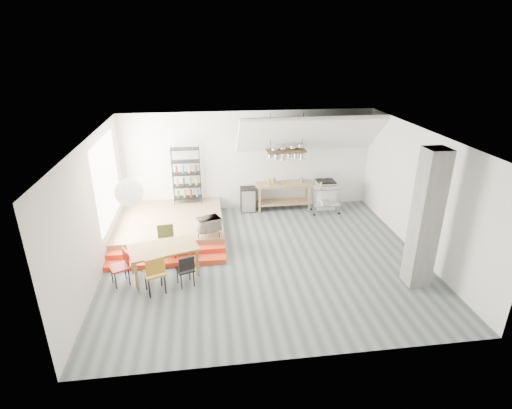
{
  "coord_description": "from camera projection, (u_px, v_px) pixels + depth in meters",
  "views": [
    {
      "loc": [
        -1.41,
        -8.84,
        5.25
      ],
      "look_at": [
        -0.13,
        0.8,
        1.2
      ],
      "focal_mm": 28.0,
      "sensor_mm": 36.0,
      "label": 1
    }
  ],
  "objects": [
    {
      "name": "stove",
      "position": [
        325.0,
        193.0,
        13.29
      ],
      "size": [
        0.6,
        0.6,
        1.18
      ],
      "color": "white",
      "rests_on": "ground"
    },
    {
      "name": "step_lower",
      "position": [
        166.0,
        262.0,
        9.99
      ],
      "size": [
        3.0,
        0.35,
        0.13
      ],
      "primitive_type": "cube",
      "color": "red",
      "rests_on": "ground"
    },
    {
      "name": "pot_rack",
      "position": [
        287.0,
        153.0,
        12.33
      ],
      "size": [
        1.2,
        0.5,
        1.43
      ],
      "color": "#3B2817",
      "rests_on": "ceiling"
    },
    {
      "name": "chair_mustard",
      "position": [
        155.0,
        271.0,
        8.67
      ],
      "size": [
        0.56,
        0.56,
        0.95
      ],
      "rotation": [
        0.0,
        0.0,
        3.48
      ],
      "color": "#B87E1F",
      "rests_on": "ground"
    },
    {
      "name": "chair_black",
      "position": [
        186.0,
        268.0,
        8.97
      ],
      "size": [
        0.47,
        0.47,
        0.8
      ],
      "rotation": [
        0.0,
        0.0,
        3.49
      ],
      "color": "black",
      "rests_on": "ground"
    },
    {
      "name": "mini_fridge",
      "position": [
        248.0,
        199.0,
        13.05
      ],
      "size": [
        0.46,
        0.46,
        0.78
      ],
      "primitive_type": "cube",
      "color": "black",
      "rests_on": "ground"
    },
    {
      "name": "platform",
      "position": [
        171.0,
        224.0,
        11.73
      ],
      "size": [
        3.0,
        3.0,
        0.4
      ],
      "primitive_type": "cube",
      "color": "olive",
      "rests_on": "ground"
    },
    {
      "name": "ceiling",
      "position": [
        266.0,
        136.0,
        9.05
      ],
      "size": [
        8.0,
        7.0,
        0.02
      ],
      "primitive_type": "cube",
      "color": "white",
      "rests_on": "wall_back"
    },
    {
      "name": "bowl",
      "position": [
        280.0,
        183.0,
        12.87
      ],
      "size": [
        0.21,
        0.21,
        0.05
      ],
      "primitive_type": "imported",
      "rotation": [
        0.0,
        0.0,
        -0.04
      ],
      "color": "silver",
      "rests_on": "kitchen_counter"
    },
    {
      "name": "floor",
      "position": [
        265.0,
        259.0,
        10.28
      ],
      "size": [
        8.0,
        8.0,
        0.0
      ],
      "primitive_type": "plane",
      "color": "#4B5557",
      "rests_on": "ground"
    },
    {
      "name": "window_pane",
      "position": [
        107.0,
        181.0,
        10.48
      ],
      "size": [
        0.02,
        2.5,
        2.2
      ],
      "primitive_type": "cube",
      "color": "white",
      "rests_on": "wall_left"
    },
    {
      "name": "wall_right",
      "position": [
        421.0,
        194.0,
        10.15
      ],
      "size": [
        0.04,
        7.0,
        3.2
      ],
      "primitive_type": "cube",
      "color": "silver",
      "rests_on": "ground"
    },
    {
      "name": "microwave_shelf",
      "position": [
        209.0,
        230.0,
        10.58
      ],
      "size": [
        0.6,
        0.4,
        0.16
      ],
      "color": "olive",
      "rests_on": "platform"
    },
    {
      "name": "chair_olive",
      "position": [
        166.0,
        240.0,
        10.08
      ],
      "size": [
        0.48,
        0.48,
        0.92
      ],
      "rotation": [
        0.0,
        0.0,
        0.15
      ],
      "color": "#58602D",
      "rests_on": "ground"
    },
    {
      "name": "wall_back",
      "position": [
        249.0,
        161.0,
        12.87
      ],
      "size": [
        8.0,
        0.04,
        3.2
      ],
      "primitive_type": "cube",
      "color": "silver",
      "rests_on": "ground"
    },
    {
      "name": "wire_shelving",
      "position": [
        187.0,
        174.0,
        12.45
      ],
      "size": [
        0.88,
        0.38,
        1.8
      ],
      "color": "black",
      "rests_on": "platform"
    },
    {
      "name": "chair_red",
      "position": [
        122.0,
        264.0,
        9.09
      ],
      "size": [
        0.51,
        0.51,
        0.84
      ],
      "rotation": [
        0.0,
        0.0,
        -1.12
      ],
      "color": "#A22017",
      "rests_on": "ground"
    },
    {
      "name": "concrete_column",
      "position": [
        425.0,
        220.0,
        8.69
      ],
      "size": [
        0.5,
        0.5,
        3.2
      ],
      "primitive_type": "cube",
      "color": "slate",
      "rests_on": "ground"
    },
    {
      "name": "dining_table",
      "position": [
        163.0,
        250.0,
        9.36
      ],
      "size": [
        1.74,
        1.27,
        0.74
      ],
      "rotation": [
        0.0,
        0.0,
        0.27
      ],
      "color": "brown",
      "rests_on": "ground"
    },
    {
      "name": "slope_ceiling",
      "position": [
        309.0,
        134.0,
        12.17
      ],
      "size": [
        4.4,
        1.44,
        1.32
      ],
      "primitive_type": "cube",
      "rotation": [
        -0.73,
        0.0,
        0.0
      ],
      "color": "white",
      "rests_on": "wall_back"
    },
    {
      "name": "step_upper",
      "position": [
        167.0,
        253.0,
        10.29
      ],
      "size": [
        3.0,
        0.35,
        0.27
      ],
      "primitive_type": "cube",
      "color": "red",
      "rests_on": "ground"
    },
    {
      "name": "paper_lantern",
      "position": [
        129.0,
        192.0,
        8.55
      ],
      "size": [
        0.6,
        0.6,
        0.6
      ],
      "primitive_type": "sphere",
      "color": "white",
      "rests_on": "ceiling"
    },
    {
      "name": "kitchen_counter",
      "position": [
        284.0,
        191.0,
        13.05
      ],
      "size": [
        1.8,
        0.6,
        0.91
      ],
      "color": "olive",
      "rests_on": "ground"
    },
    {
      "name": "rolling_cart",
      "position": [
        326.0,
        196.0,
        12.82
      ],
      "size": [
        0.91,
        0.52,
        0.89
      ],
      "rotation": [
        0.0,
        0.0,
        -0.01
      ],
      "color": "silver",
      "rests_on": "ground"
    },
    {
      "name": "microwave",
      "position": [
        208.0,
        224.0,
        10.51
      ],
      "size": [
        0.72,
        0.61,
        0.34
      ],
      "primitive_type": "imported",
      "rotation": [
        0.0,
        0.0,
        0.38
      ],
      "color": "beige",
      "rests_on": "microwave_shelf"
    },
    {
      "name": "wall_left",
      "position": [
        94.0,
        210.0,
        9.18
      ],
      "size": [
        0.04,
        7.0,
        3.2
      ],
      "primitive_type": "cube",
      "color": "silver",
      "rests_on": "ground"
    }
  ]
}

